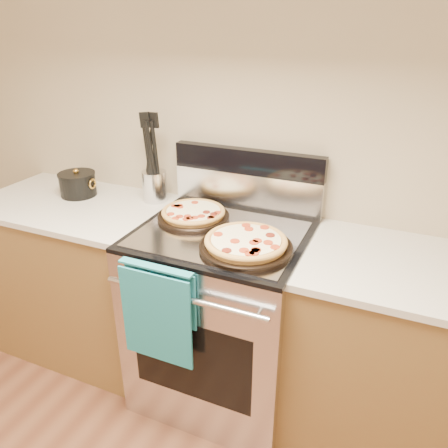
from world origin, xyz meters
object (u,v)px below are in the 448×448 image
at_px(pepperoni_pizza_back, 193,214).
at_px(range_body, 222,317).
at_px(pepperoni_pizza_front, 246,243).
at_px(saucepan, 78,185).
at_px(utensil_crock, 155,186).

bearing_deg(pepperoni_pizza_back, range_body, -21.25).
relative_size(range_body, pepperoni_pizza_front, 2.37).
distance_m(range_body, saucepan, 1.06).
relative_size(pepperoni_pizza_back, pepperoni_pizza_front, 0.89).
relative_size(pepperoni_pizza_front, saucepan, 1.99).
distance_m(pepperoni_pizza_front, saucepan, 1.10).
height_order(pepperoni_pizza_front, saucepan, saucepan).
relative_size(pepperoni_pizza_back, saucepan, 1.76).
bearing_deg(utensil_crock, pepperoni_pizza_back, -27.19).
bearing_deg(pepperoni_pizza_back, saucepan, 175.57).
relative_size(range_body, utensil_crock, 5.60).
distance_m(pepperoni_pizza_back, utensil_crock, 0.35).
xyz_separation_m(utensil_crock, saucepan, (-0.43, -0.10, -0.02)).
bearing_deg(range_body, pepperoni_pizza_back, 158.75).
height_order(range_body, pepperoni_pizza_back, pepperoni_pizza_back).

